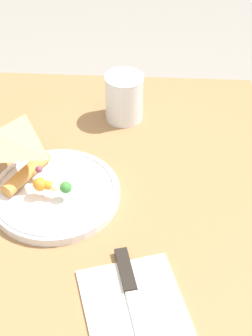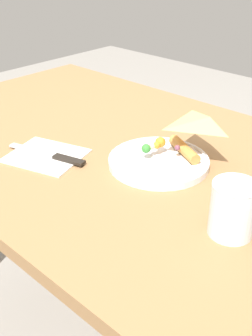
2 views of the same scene
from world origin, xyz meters
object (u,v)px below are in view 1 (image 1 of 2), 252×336
object	(u,v)px
dining_table	(39,328)
plate_pizza	(54,191)
napkin_folded	(135,308)
milk_glass	(124,99)
butter_knife	(133,299)

from	to	relation	value
dining_table	plate_pizza	world-z (taller)	plate_pizza
dining_table	plate_pizza	xyz separation A→B (m)	(-0.19, 0.00, 0.13)
dining_table	napkin_folded	distance (m)	0.19
dining_table	milk_glass	xyz separation A→B (m)	(-0.42, 0.11, 0.15)
plate_pizza	butter_knife	bearing A→B (deg)	35.56
napkin_folded	butter_knife	world-z (taller)	butter_knife
dining_table	plate_pizza	bearing A→B (deg)	178.54
dining_table	butter_knife	xyz separation A→B (m)	(0.02, 0.15, 0.12)
butter_knife	plate_pizza	bearing A→B (deg)	-159.54
dining_table	butter_knife	size ratio (longest dim) A/B	5.67
milk_glass	butter_knife	size ratio (longest dim) A/B	0.47
dining_table	milk_glass	distance (m)	0.46
plate_pizza	napkin_folded	size ratio (longest dim) A/B	1.12
plate_pizza	butter_knife	world-z (taller)	plate_pizza
napkin_folded	butter_knife	size ratio (longest dim) A/B	0.96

